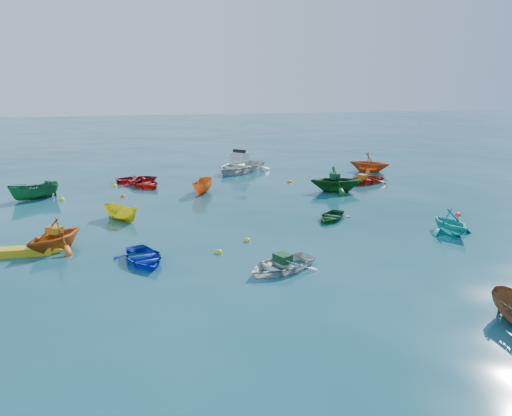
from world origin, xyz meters
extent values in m
plane|color=#093844|center=(0.00, 0.00, 0.00)|extent=(160.00, 160.00, 0.00)
imported|color=#0E2CB5|center=(-5.90, -0.91, 0.00)|extent=(2.73, 3.26, 0.58)
imported|color=beige|center=(-0.71, -2.89, 0.00)|extent=(3.58, 3.22, 0.61)
imported|color=#BB5211|center=(-9.62, 1.36, 0.00)|extent=(3.68, 3.74, 1.49)
imported|color=gold|center=(-7.02, 5.54, 0.00)|extent=(2.30, 2.44, 0.94)
imported|color=#114B1A|center=(3.68, 3.41, 0.00)|extent=(2.82, 2.92, 0.49)
imported|color=#1CB1AA|center=(8.39, -0.01, 0.00)|extent=(2.32, 2.61, 1.27)
imported|color=maroon|center=(-6.41, 15.39, 0.00)|extent=(3.25, 2.59, 0.60)
imported|color=orange|center=(-2.22, 10.94, 0.00)|extent=(1.96, 2.82, 1.02)
imported|color=#104514|center=(6.26, 9.49, 0.00)|extent=(3.75, 3.39, 1.73)
imported|color=#A3250D|center=(9.11, 11.64, 0.00)|extent=(3.86, 3.34, 0.67)
imported|color=#B0160E|center=(-5.88, 13.62, 0.00)|extent=(3.37, 3.64, 0.62)
imported|color=#C95212|center=(11.34, 15.58, 0.00)|extent=(4.03, 3.94, 1.61)
imported|color=#14552B|center=(-12.41, 11.31, 0.00)|extent=(3.14, 2.31, 1.14)
imported|color=silver|center=(1.40, 17.77, 0.00)|extent=(6.13, 6.11, 1.65)
cube|color=#10401C|center=(-0.62, -2.84, 0.46)|extent=(0.74, 0.81, 0.32)
cube|color=orange|center=(-9.59, 1.40, 0.89)|extent=(0.76, 0.74, 0.29)
cube|color=#124824|center=(6.16, 9.51, 1.05)|extent=(0.70, 0.85, 0.37)
cube|color=#CC6A14|center=(9.02, 11.60, 0.48)|extent=(0.65, 0.73, 0.29)
sphere|color=gold|center=(-2.79, -0.51, 0.00)|extent=(0.34, 0.34, 0.34)
sphere|color=yellow|center=(-10.80, 10.77, 0.00)|extent=(0.37, 0.37, 0.37)
sphere|color=#FF5B0D|center=(-7.21, 10.87, 0.00)|extent=(0.31, 0.31, 0.31)
sphere|color=yellow|center=(-1.31, 0.80, 0.00)|extent=(0.31, 0.31, 0.31)
sphere|color=#ED520C|center=(10.66, 2.72, 0.00)|extent=(0.31, 0.31, 0.31)
sphere|color=yellow|center=(-7.91, 14.14, 0.00)|extent=(0.37, 0.37, 0.37)
sphere|color=orange|center=(4.10, 12.92, 0.00)|extent=(0.35, 0.35, 0.35)
sphere|color=yellow|center=(12.20, 18.61, 0.00)|extent=(0.39, 0.39, 0.39)
camera|label=1|loc=(-5.40, -20.32, 7.24)|focal=35.00mm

